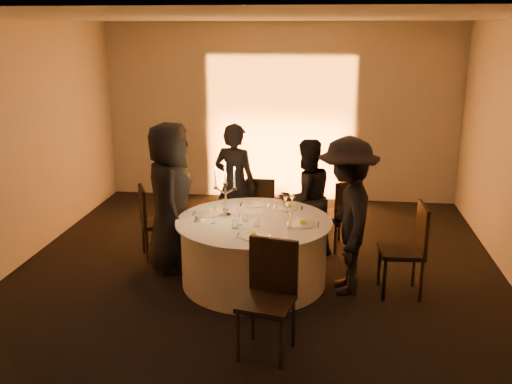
# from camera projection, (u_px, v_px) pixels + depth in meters

# --- Properties ---
(floor) EXTENTS (7.00, 7.00, 0.00)m
(floor) POSITION_uv_depth(u_px,v_px,m) (254.00, 282.00, 6.76)
(floor) COLOR black
(floor) RESTS_ON ground
(ceiling) EXTENTS (7.00, 7.00, 0.00)m
(ceiling) POSITION_uv_depth(u_px,v_px,m) (254.00, 17.00, 5.92)
(ceiling) COLOR silver
(ceiling) RESTS_ON wall_back
(wall_back) EXTENTS (7.00, 0.00, 7.00)m
(wall_back) POSITION_uv_depth(u_px,v_px,m) (280.00, 113.00, 9.67)
(wall_back) COLOR beige
(wall_back) RESTS_ON floor
(wall_front) EXTENTS (7.00, 0.00, 7.00)m
(wall_front) POSITION_uv_depth(u_px,v_px,m) (168.00, 304.00, 3.00)
(wall_front) COLOR beige
(wall_front) RESTS_ON floor
(wall_left) EXTENTS (0.00, 7.00, 7.00)m
(wall_left) POSITION_uv_depth(u_px,v_px,m) (1.00, 151.00, 6.70)
(wall_left) COLOR beige
(wall_left) RESTS_ON floor
(uplighter_fixture) EXTENTS (0.25, 0.12, 0.10)m
(uplighter_fixture) POSITION_uv_depth(u_px,v_px,m) (278.00, 200.00, 9.79)
(uplighter_fixture) COLOR black
(uplighter_fixture) RESTS_ON floor
(banquet_table) EXTENTS (1.80, 1.80, 0.77)m
(banquet_table) POSITION_uv_depth(u_px,v_px,m) (254.00, 251.00, 6.65)
(banquet_table) COLOR black
(banquet_table) RESTS_ON floor
(chair_left) EXTENTS (0.56, 0.56, 0.96)m
(chair_left) POSITION_uv_depth(u_px,v_px,m) (152.00, 218.00, 7.34)
(chair_left) COLOR black
(chair_left) RESTS_ON floor
(chair_back_left) EXTENTS (0.42, 0.42, 0.91)m
(chair_back_left) POSITION_uv_depth(u_px,v_px,m) (261.00, 205.00, 7.97)
(chair_back_left) COLOR black
(chair_back_left) RESTS_ON floor
(chair_back_right) EXTENTS (0.61, 0.61, 0.98)m
(chair_back_right) POSITION_uv_depth(u_px,v_px,m) (342.00, 210.00, 7.59)
(chair_back_right) COLOR black
(chair_back_right) RESTS_ON floor
(chair_right) EXTENTS (0.49, 0.49, 1.05)m
(chair_right) POSITION_uv_depth(u_px,v_px,m) (410.00, 244.00, 6.29)
(chair_right) COLOR black
(chair_right) RESTS_ON floor
(chair_front) EXTENTS (0.55, 0.55, 1.06)m
(chair_front) POSITION_uv_depth(u_px,v_px,m) (269.00, 290.00, 5.19)
(chair_front) COLOR black
(chair_front) RESTS_ON floor
(guest_left) EXTENTS (0.80, 1.02, 1.84)m
(guest_left) POSITION_uv_depth(u_px,v_px,m) (170.00, 197.00, 6.90)
(guest_left) COLOR black
(guest_left) RESTS_ON floor
(guest_back_left) EXTENTS (0.71, 0.58, 1.69)m
(guest_back_left) POSITION_uv_depth(u_px,v_px,m) (235.00, 185.00, 7.73)
(guest_back_left) COLOR black
(guest_back_left) RESTS_ON floor
(guest_back_right) EXTENTS (0.95, 0.90, 1.56)m
(guest_back_right) POSITION_uv_depth(u_px,v_px,m) (306.00, 198.00, 7.35)
(guest_back_right) COLOR black
(guest_back_right) RESTS_ON floor
(guest_right) EXTENTS (0.76, 1.20, 1.78)m
(guest_right) POSITION_uv_depth(u_px,v_px,m) (347.00, 216.00, 6.30)
(guest_right) COLOR black
(guest_right) RESTS_ON floor
(plate_left) EXTENTS (0.36, 0.30, 0.01)m
(plate_left) POSITION_uv_depth(u_px,v_px,m) (208.00, 214.00, 6.75)
(plate_left) COLOR white
(plate_left) RESTS_ON banquet_table
(plate_back_left) EXTENTS (0.36, 0.26, 0.01)m
(plate_back_left) POSITION_uv_depth(u_px,v_px,m) (255.00, 205.00, 7.09)
(plate_back_left) COLOR white
(plate_back_left) RESTS_ON banquet_table
(plate_back_right) EXTENTS (0.35, 0.25, 0.08)m
(plate_back_right) POSITION_uv_depth(u_px,v_px,m) (288.00, 207.00, 6.97)
(plate_back_right) COLOR white
(plate_back_right) RESTS_ON banquet_table
(plate_right) EXTENTS (0.36, 0.29, 0.08)m
(plate_right) POSITION_uv_depth(u_px,v_px,m) (303.00, 223.00, 6.39)
(plate_right) COLOR white
(plate_right) RESTS_ON banquet_table
(plate_front) EXTENTS (0.36, 0.28, 0.08)m
(plate_front) POSITION_uv_depth(u_px,v_px,m) (254.00, 235.00, 6.02)
(plate_front) COLOR white
(plate_front) RESTS_ON banquet_table
(coffee_cup) EXTENTS (0.11, 0.11, 0.07)m
(coffee_cup) POSITION_uv_depth(u_px,v_px,m) (198.00, 218.00, 6.51)
(coffee_cup) COLOR white
(coffee_cup) RESTS_ON banquet_table
(candelabra) EXTENTS (0.28, 0.13, 0.66)m
(candelabra) POSITION_uv_depth(u_px,v_px,m) (225.00, 197.00, 6.63)
(candelabra) COLOR silver
(candelabra) RESTS_ON banquet_table
(wine_glass_a) EXTENTS (0.07, 0.07, 0.19)m
(wine_glass_a) POSITION_uv_depth(u_px,v_px,m) (290.00, 216.00, 6.24)
(wine_glass_a) COLOR silver
(wine_glass_a) RESTS_ON banquet_table
(wine_glass_b) EXTENTS (0.07, 0.07, 0.19)m
(wine_glass_b) POSITION_uv_depth(u_px,v_px,m) (286.00, 201.00, 6.80)
(wine_glass_b) COLOR silver
(wine_glass_b) RESTS_ON banquet_table
(wine_glass_c) EXTENTS (0.07, 0.07, 0.19)m
(wine_glass_c) POSITION_uv_depth(u_px,v_px,m) (239.00, 213.00, 6.35)
(wine_glass_c) COLOR silver
(wine_glass_c) RESTS_ON banquet_table
(wine_glass_d) EXTENTS (0.07, 0.07, 0.19)m
(wine_glass_d) POSITION_uv_depth(u_px,v_px,m) (287.00, 206.00, 6.60)
(wine_glass_d) COLOR silver
(wine_glass_d) RESTS_ON banquet_table
(wine_glass_e) EXTENTS (0.07, 0.07, 0.19)m
(wine_glass_e) POSITION_uv_depth(u_px,v_px,m) (292.00, 200.00, 6.85)
(wine_glass_e) COLOR silver
(wine_glass_e) RESTS_ON banquet_table
(wine_glass_f) EXTENTS (0.07, 0.07, 0.19)m
(wine_glass_f) POSITION_uv_depth(u_px,v_px,m) (224.00, 203.00, 6.70)
(wine_glass_f) COLOR silver
(wine_glass_f) RESTS_ON banquet_table
(wine_glass_g) EXTENTS (0.07, 0.07, 0.19)m
(wine_glass_g) POSITION_uv_depth(u_px,v_px,m) (213.00, 212.00, 6.40)
(wine_glass_g) COLOR silver
(wine_glass_g) RESTS_ON banquet_table
(tumbler_a) EXTENTS (0.07, 0.07, 0.09)m
(tumbler_a) POSITION_uv_depth(u_px,v_px,m) (257.00, 223.00, 6.33)
(tumbler_a) COLOR silver
(tumbler_a) RESTS_ON banquet_table
(tumbler_b) EXTENTS (0.07, 0.07, 0.09)m
(tumbler_b) POSITION_uv_depth(u_px,v_px,m) (235.00, 224.00, 6.27)
(tumbler_b) COLOR silver
(tumbler_b) RESTS_ON banquet_table
(tumbler_c) EXTENTS (0.07, 0.07, 0.09)m
(tumbler_c) POSITION_uv_depth(u_px,v_px,m) (245.00, 217.00, 6.51)
(tumbler_c) COLOR silver
(tumbler_c) RESTS_ON banquet_table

